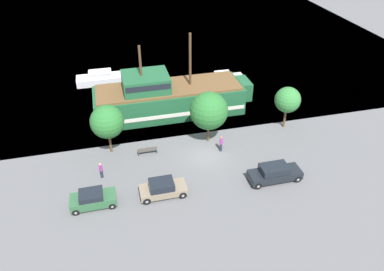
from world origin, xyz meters
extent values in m
plane|color=#5B5B5E|center=(0.00, 0.00, 0.00)|extent=(160.00, 160.00, 0.00)
plane|color=#38667F|center=(0.00, 44.00, 0.00)|extent=(80.00, 80.00, 0.00)
cube|color=#1E5633|center=(-1.96, 9.31, 1.57)|extent=(17.17, 5.42, 3.13)
cube|color=silver|center=(-1.96, 9.31, 1.10)|extent=(16.83, 5.50, 0.45)
cube|color=#1E5633|center=(7.23, 9.31, 2.04)|extent=(1.40, 2.98, 2.19)
cube|color=brown|center=(-1.96, 9.31, 3.26)|extent=(16.48, 4.98, 0.25)
cube|color=#1E5633|center=(-4.53, 9.31, 4.26)|extent=(5.15, 4.33, 1.76)
cube|color=black|center=(-4.53, 9.31, 4.52)|extent=(4.89, 4.39, 0.63)
cylinder|color=#4C331E|center=(0.62, 9.31, 6.41)|extent=(0.28, 0.28, 6.06)
cylinder|color=#4C331E|center=(-4.96, 9.31, 5.96)|extent=(0.28, 0.28, 5.15)
cube|color=silver|center=(-8.97, 19.40, 0.50)|extent=(7.59, 2.36, 1.00)
cube|color=silver|center=(-9.54, 19.40, 1.35)|extent=(3.03, 1.84, 0.72)
cube|color=black|center=(-8.63, 19.40, 1.35)|extent=(0.12, 1.65, 0.57)
cube|color=#B7B2A8|center=(7.11, 15.39, 0.37)|extent=(5.19, 2.54, 0.73)
cube|color=silver|center=(6.72, 15.39, 1.09)|extent=(2.08, 1.98, 0.72)
cube|color=black|center=(7.35, 15.39, 1.09)|extent=(0.12, 1.78, 0.57)
cube|color=#2D5B38|center=(-11.18, -4.58, 0.60)|extent=(3.80, 1.76, 0.74)
cube|color=black|center=(-11.29, -4.58, 1.21)|extent=(1.98, 1.59, 0.48)
cylinder|color=black|center=(-9.70, -5.38, 0.30)|extent=(0.60, 0.22, 0.60)
cylinder|color=gray|center=(-9.70, -5.38, 0.30)|extent=(0.23, 0.25, 0.23)
cylinder|color=black|center=(-9.70, -3.79, 0.30)|extent=(0.60, 0.22, 0.60)
cylinder|color=gray|center=(-9.70, -3.79, 0.30)|extent=(0.23, 0.25, 0.23)
cylinder|color=black|center=(-12.66, -5.38, 0.30)|extent=(0.60, 0.22, 0.60)
cylinder|color=gray|center=(-12.66, -5.38, 0.30)|extent=(0.23, 0.25, 0.23)
cylinder|color=black|center=(-12.66, -3.79, 0.30)|extent=(0.60, 0.22, 0.60)
cylinder|color=gray|center=(-12.66, -3.79, 0.30)|extent=(0.23, 0.25, 0.23)
cube|color=black|center=(5.04, -5.21, 0.62)|extent=(4.84, 1.77, 0.72)
cube|color=black|center=(4.90, -5.21, 1.30)|extent=(2.52, 1.59, 0.65)
cylinder|color=black|center=(6.98, -6.01, 0.35)|extent=(0.69, 0.22, 0.69)
cylinder|color=gray|center=(6.98, -6.01, 0.35)|extent=(0.26, 0.25, 0.26)
cylinder|color=black|center=(6.98, -4.42, 0.35)|extent=(0.69, 0.22, 0.69)
cylinder|color=gray|center=(6.98, -4.42, 0.35)|extent=(0.26, 0.25, 0.26)
cylinder|color=black|center=(3.10, -6.01, 0.35)|extent=(0.69, 0.22, 0.69)
cylinder|color=gray|center=(3.10, -6.01, 0.35)|extent=(0.26, 0.25, 0.26)
cylinder|color=black|center=(3.10, -4.42, 0.35)|extent=(0.69, 0.22, 0.69)
cylinder|color=gray|center=(3.10, -4.42, 0.35)|extent=(0.26, 0.25, 0.26)
cube|color=#7F705B|center=(-5.24, -4.72, 0.55)|extent=(4.07, 1.81, 0.60)
cube|color=black|center=(-5.36, -4.72, 1.17)|extent=(2.12, 1.63, 0.64)
cylinder|color=black|center=(-3.68, -5.54, 0.34)|extent=(0.68, 0.22, 0.68)
cylinder|color=gray|center=(-3.68, -5.54, 0.34)|extent=(0.26, 0.25, 0.26)
cylinder|color=black|center=(-3.68, -3.91, 0.34)|extent=(0.68, 0.22, 0.68)
cylinder|color=gray|center=(-3.68, -3.91, 0.34)|extent=(0.26, 0.25, 0.26)
cylinder|color=black|center=(-6.81, -5.54, 0.34)|extent=(0.68, 0.22, 0.68)
cylinder|color=gray|center=(-6.81, -5.54, 0.34)|extent=(0.26, 0.25, 0.26)
cylinder|color=black|center=(-6.81, -3.91, 0.34)|extent=(0.68, 0.22, 0.68)
cylinder|color=gray|center=(-6.81, -3.91, 0.34)|extent=(0.26, 0.25, 0.26)
cylinder|color=red|center=(-5.27, -3.08, 0.28)|extent=(0.22, 0.22, 0.56)
sphere|color=red|center=(-5.27, -3.08, 0.64)|extent=(0.25, 0.25, 0.25)
cylinder|color=red|center=(-5.43, -3.08, 0.31)|extent=(0.10, 0.09, 0.09)
cylinder|color=red|center=(-5.11, -3.08, 0.31)|extent=(0.10, 0.09, 0.09)
cube|color=#4C4742|center=(-5.72, 1.65, 0.42)|extent=(1.96, 0.45, 0.05)
cube|color=#4C4742|center=(-5.72, 1.45, 0.65)|extent=(1.96, 0.06, 0.40)
cube|color=#2D2D2D|center=(-6.64, 1.65, 0.20)|extent=(0.12, 0.36, 0.40)
cube|color=#2D2D2D|center=(-4.80, 1.65, 0.20)|extent=(0.12, 0.36, 0.40)
cylinder|color=#232838|center=(-10.36, -1.02, 0.40)|extent=(0.27, 0.27, 0.80)
cylinder|color=#99338C|center=(-10.36, -1.02, 1.11)|extent=(0.32, 0.32, 0.62)
sphere|color=tan|center=(-10.36, -1.02, 1.52)|extent=(0.22, 0.22, 0.22)
cylinder|color=#232838|center=(1.63, 0.30, 0.43)|extent=(0.27, 0.27, 0.86)
cylinder|color=#99338C|center=(1.63, 0.30, 1.19)|extent=(0.32, 0.32, 0.66)
sphere|color=#8C664C|center=(1.63, 0.30, 1.64)|extent=(0.23, 0.23, 0.23)
cylinder|color=brown|center=(-9.24, 2.91, 1.07)|extent=(0.24, 0.24, 2.14)
sphere|color=#286B2D|center=(-9.24, 2.91, 3.56)|extent=(3.33, 3.33, 3.33)
cylinder|color=brown|center=(0.88, 2.39, 1.00)|extent=(0.24, 0.24, 2.00)
sphere|color=#286B2D|center=(0.88, 2.39, 3.66)|extent=(3.91, 3.91, 3.91)
cylinder|color=brown|center=(9.90, 3.02, 1.11)|extent=(0.24, 0.24, 2.21)
sphere|color=#337A38|center=(9.90, 3.02, 3.41)|extent=(2.80, 2.80, 2.80)
camera|label=1|loc=(-8.67, -29.02, 22.65)|focal=35.00mm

